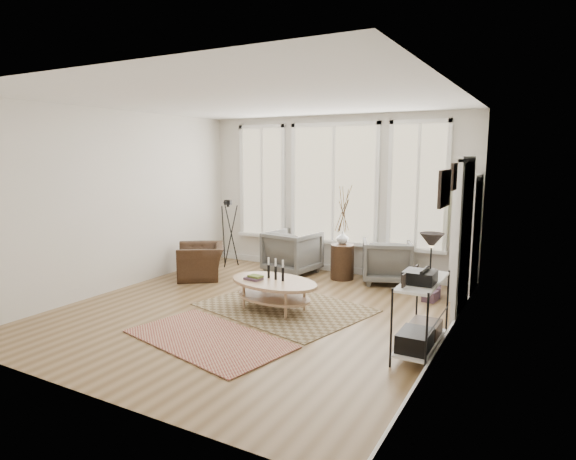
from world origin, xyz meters
The scene contains 17 objects.
room centered at (0.02, 0.03, 1.43)m, with size 5.50×5.54×2.90m.
bay_window centered at (0.00, 2.71, 1.61)m, with size 4.14×0.12×2.24m.
door centered at (2.57, 1.15, 1.12)m, with size 0.09×1.06×2.22m.
bookcase centered at (2.44, 2.23, 0.96)m, with size 0.31×0.85×2.06m.
low_shelf centered at (2.38, -0.30, 0.51)m, with size 0.38×1.08×1.30m.
wall_art centered at (2.58, -0.27, 1.88)m, with size 0.04×0.88×0.44m.
rug_main centered at (0.28, 0.35, 0.01)m, with size 2.25×1.69×0.01m, color brown.
rug_runner centered at (0.07, -1.14, 0.01)m, with size 2.00×1.11×0.01m, color maroon.
coffee_table centered at (0.18, 0.20, 0.34)m, with size 1.48×1.06×0.63m.
armchair_left centered at (-0.60, 2.22, 0.40)m, with size 0.85×0.88×0.80m, color #62615D.
armchair_right centered at (1.13, 2.44, 0.38)m, with size 0.80×0.83×0.75m, color #62615D.
side_table centered at (0.38, 2.28, 0.83)m, with size 0.41×0.41×1.73m.
vase centered at (0.33, 2.38, 0.73)m, with size 0.22×0.22×0.22m, color silver.
accent_chair centered at (-1.89, 1.15, 0.30)m, with size 0.80×0.92×0.60m, color #342114.
tripod_camera centered at (-2.00, 2.16, 0.60)m, with size 0.46×0.46×1.31m.
book_stack_near centered at (2.05, 1.96, 0.08)m, with size 0.20×0.25×0.16m, color maroon.
book_stack_far centered at (2.05, 1.70, 0.08)m, with size 0.19×0.24×0.15m, color maroon.
Camera 1 is at (3.55, -5.49, 2.20)m, focal length 30.00 mm.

